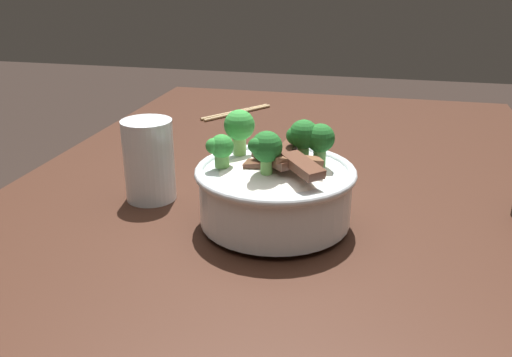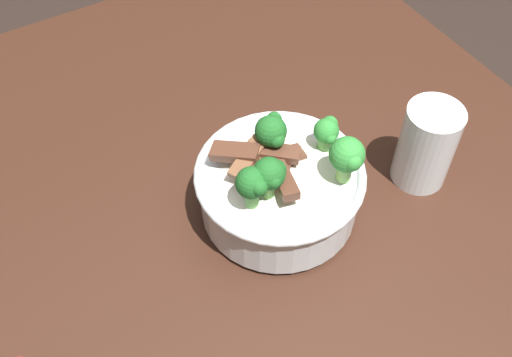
% 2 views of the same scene
% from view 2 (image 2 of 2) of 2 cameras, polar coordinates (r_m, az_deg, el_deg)
% --- Properties ---
extents(dining_table, '(1.39, 0.90, 0.80)m').
position_cam_2_polar(dining_table, '(0.84, 6.56, -12.00)').
color(dining_table, '#381E14').
rests_on(dining_table, ground).
extents(rice_bowl, '(0.22, 0.22, 0.15)m').
position_cam_2_polar(rice_bowl, '(0.77, 2.31, -0.51)').
color(rice_bowl, silver).
rests_on(rice_bowl, dining_table).
extents(drinking_glass, '(0.08, 0.08, 0.12)m').
position_cam_2_polar(drinking_glass, '(0.84, 15.76, 2.72)').
color(drinking_glass, white).
rests_on(drinking_glass, dining_table).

